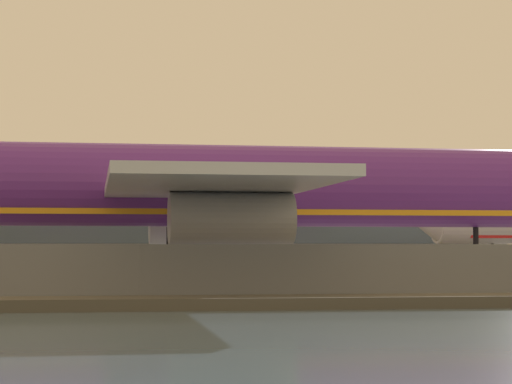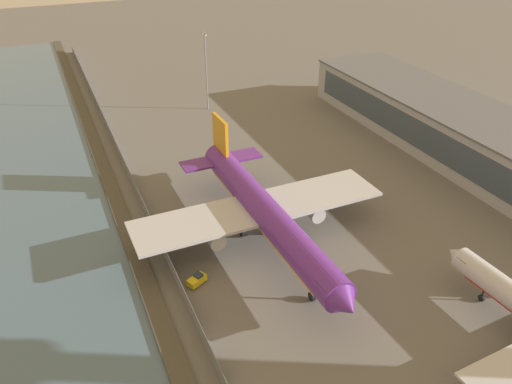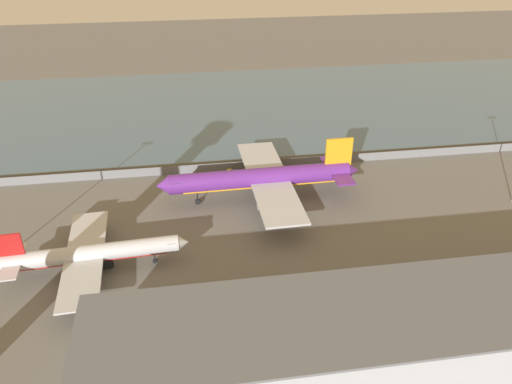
{
  "view_description": "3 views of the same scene",
  "coord_description": "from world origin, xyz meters",
  "px_view_note": "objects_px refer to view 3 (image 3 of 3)",
  "views": [
    {
      "loc": [
        -1.26,
        -61.42,
        2.63
      ],
      "look_at": [
        8.45,
        5.64,
        6.21
      ],
      "focal_mm": 70.0,
      "sensor_mm": 36.0,
      "label": 1
    },
    {
      "loc": [
        72.18,
        -28.96,
        53.83
      ],
      "look_at": [
        -3.3,
        4.1,
        4.82
      ],
      "focal_mm": 35.0,
      "sensor_mm": 36.0,
      "label": 2
    },
    {
      "loc": [
        24.67,
        116.42,
        68.31
      ],
      "look_at": [
        7.71,
        6.07,
        4.59
      ],
      "focal_mm": 35.0,
      "sensor_mm": 36.0,
      "label": 3
    }
  ],
  "objects_px": {
    "baggage_tug": "(232,173)",
    "passenger_jet_silver": "(90,254)",
    "cargo_jet_purple": "(263,178)",
    "ops_van": "(102,263)"
  },
  "relations": [
    {
      "from": "cargo_jet_purple",
      "to": "ops_van",
      "type": "bearing_deg",
      "value": 31.39
    },
    {
      "from": "cargo_jet_purple",
      "to": "ops_van",
      "type": "xyz_separation_m",
      "value": [
        39.6,
        24.16,
        -4.89
      ]
    },
    {
      "from": "passenger_jet_silver",
      "to": "ops_van",
      "type": "bearing_deg",
      "value": -157.87
    },
    {
      "from": "baggage_tug",
      "to": "passenger_jet_silver",
      "type": "bearing_deg",
      "value": 48.94
    },
    {
      "from": "cargo_jet_purple",
      "to": "ops_van",
      "type": "distance_m",
      "value": 46.64
    },
    {
      "from": "cargo_jet_purple",
      "to": "ops_van",
      "type": "relative_size",
      "value": 9.81
    },
    {
      "from": "ops_van",
      "to": "baggage_tug",
      "type": "bearing_deg",
      "value": -130.08
    },
    {
      "from": "passenger_jet_silver",
      "to": "baggage_tug",
      "type": "height_order",
      "value": "passenger_jet_silver"
    },
    {
      "from": "passenger_jet_silver",
      "to": "ops_van",
      "type": "relative_size",
      "value": 7.35
    },
    {
      "from": "passenger_jet_silver",
      "to": "ops_van",
      "type": "distance_m",
      "value": 3.7
    }
  ]
}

